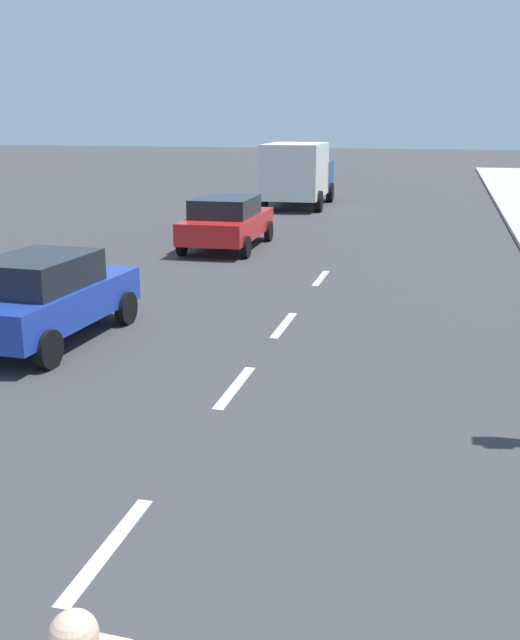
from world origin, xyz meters
The scene contains 8 objects.
ground_plane centered at (0.00, 20.00, 0.00)m, with size 160.00×160.00×0.00m, color #38383A.
lane_stripe_2 centered at (0.00, 7.18, 0.00)m, with size 0.16×1.80×0.01m, color white.
lane_stripe_3 centered at (0.00, 11.52, 0.00)m, with size 0.16×1.80×0.01m, color white.
lane_stripe_4 centered at (0.00, 14.99, 0.00)m, with size 0.16×1.80×0.01m, color white.
lane_stripe_5 centered at (0.00, 19.40, 0.00)m, with size 0.16×1.80×0.01m, color white.
parked_car_blue centered at (-3.88, 12.96, 0.84)m, with size 2.02×4.07×1.57m.
parked_car_red centered at (-3.50, 23.03, 0.84)m, with size 2.17×4.59×1.57m.
delivery_truck centered at (-3.51, 34.33, 1.50)m, with size 2.81×6.30×2.80m.
Camera 1 is at (2.81, 1.72, 3.86)m, focal length 41.02 mm.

